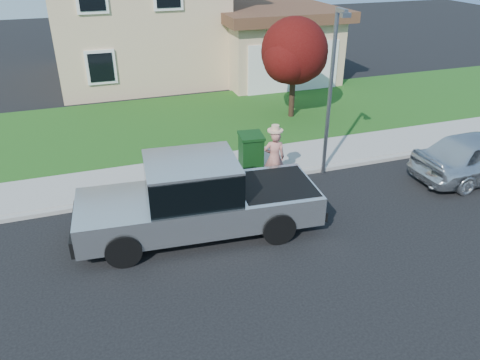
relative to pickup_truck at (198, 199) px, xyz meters
name	(u,v)px	position (x,y,z in m)	size (l,w,h in m)	color
ground	(237,242)	(0.76, -0.79, -0.94)	(80.00, 80.00, 0.00)	black
curb	(238,182)	(1.76, 2.11, -0.88)	(40.00, 0.20, 0.12)	gray
sidewalk	(227,167)	(1.76, 3.21, -0.86)	(40.00, 2.00, 0.15)	gray
lawn	(194,122)	(1.76, 7.71, -0.89)	(40.00, 7.00, 0.10)	#143C11
house	(161,14)	(2.08, 15.59, 2.23)	(14.00, 11.30, 6.85)	tan
pickup_truck	(198,199)	(0.00, 0.00, 0.00)	(6.27, 2.61, 2.01)	black
woman	(274,157)	(2.81, 1.81, -0.04)	(0.72, 0.57, 1.90)	#BE7468
ornamental_tree	(295,54)	(5.76, 6.96, 1.71)	(2.90, 2.62, 3.99)	black
trash_bin	(251,152)	(2.38, 2.67, -0.19)	(0.82, 0.92, 1.19)	black
street_lamp	(332,86)	(4.59, 1.90, 1.94)	(0.26, 0.66, 5.05)	slate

